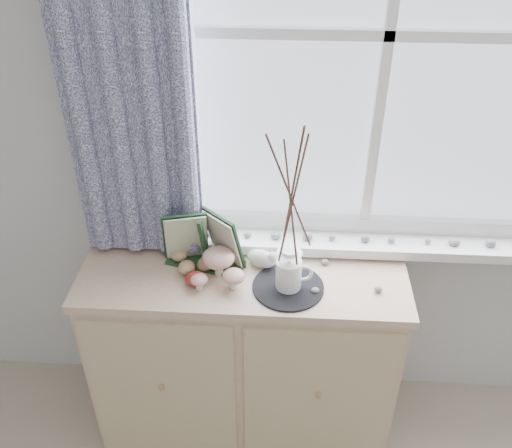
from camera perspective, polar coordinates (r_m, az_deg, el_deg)
name	(u,v)px	position (r m, az deg, el deg)	size (l,w,h in m)	color
sideboard	(244,352)	(2.38, -1.16, -12.67)	(1.20, 0.45, 0.85)	beige
botanical_book	(203,244)	(2.04, -5.32, -2.02)	(0.33, 0.13, 0.23)	#1B3920
toadstool_cluster	(220,265)	(2.02, -3.65, -4.08)	(0.19, 0.17, 0.11)	white
wooden_eggs	(192,266)	(2.08, -6.43, -4.16)	(0.17, 0.18, 0.08)	tan
songbird_figurine	(261,258)	(2.09, 0.54, -3.40)	(0.15, 0.07, 0.08)	beige
crocheted_doily	(288,287)	(2.02, 3.23, -6.29)	(0.25, 0.25, 0.01)	black
twig_pitcher	(292,194)	(1.79, 3.63, 3.04)	(0.26, 0.26, 0.68)	white
sideboard_pebbles	(327,273)	(2.08, 7.13, -4.93)	(0.33, 0.23, 0.02)	gray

